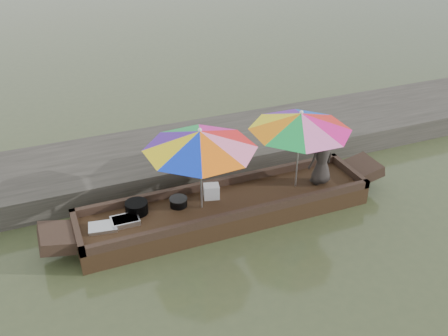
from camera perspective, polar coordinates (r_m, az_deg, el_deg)
name	(u,v)px	position (r m, az deg, el deg)	size (l,w,h in m)	color
water	(226,217)	(9.24, 0.24, -5.67)	(80.00, 80.00, 0.00)	#3A4328
dock	(187,153)	(10.87, -4.21, 1.68)	(22.00, 2.20, 0.50)	#2D2B26
boat_hull	(226,210)	(9.14, 0.24, -4.78)	(5.36, 1.20, 0.35)	black
cooking_pot	(137,208)	(8.83, -9.96, -4.48)	(0.40, 0.40, 0.21)	black
tray_crayfish	(125,221)	(8.65, -11.23, -5.94)	(0.47, 0.33, 0.09)	silver
tray_scallop	(103,227)	(8.60, -13.68, -6.58)	(0.47, 0.33, 0.06)	silver
charcoal_grill	(178,202)	(8.93, -5.23, -3.94)	(0.30, 0.30, 0.14)	black
supply_bag	(211,191)	(9.09, -1.45, -2.69)	(0.28, 0.22, 0.26)	silver
vendor	(322,158)	(9.52, 11.12, 1.15)	(0.52, 0.34, 1.07)	#282320
umbrella_bow	(201,170)	(8.49, -2.67, -0.18)	(1.94, 1.94, 1.55)	red
umbrella_stern	(298,150)	(9.21, 8.49, 2.07)	(1.87, 1.87, 1.55)	red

